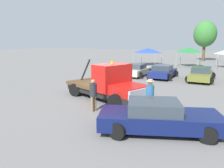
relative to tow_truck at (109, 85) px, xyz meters
name	(u,v)px	position (x,y,z in m)	size (l,w,h in m)	color
ground_plane	(105,99)	(-0.37, 0.13, -0.99)	(160.00, 160.00, 0.00)	slate
tow_truck	(109,85)	(0.00, 0.00, 0.00)	(6.55, 4.08, 2.55)	black
foreground_car	(158,117)	(4.22, -3.39, -0.33)	(5.31, 3.65, 1.34)	#0F194C
person_near_truck	(150,94)	(3.25, -1.62, 0.13)	(0.42, 0.42, 1.89)	#847051
person_at_hood	(93,93)	(0.34, -2.36, 0.02)	(0.39, 0.39, 1.75)	#847051
parked_car_cream	(137,70)	(-2.18, 9.98, -0.34)	(2.50, 4.43, 1.34)	beige
parked_car_navy	(163,72)	(0.66, 10.10, -0.34)	(2.56, 4.39, 1.34)	navy
parked_car_olive	(201,74)	(4.31, 10.27, -0.34)	(2.50, 4.91, 1.34)	olive
canopy_tent_blue	(148,50)	(-4.93, 21.40, 1.29)	(3.56, 3.56, 2.66)	#9E9EA3
canopy_tent_green	(189,50)	(1.15, 22.14, 1.47)	(3.02, 3.02, 2.87)	#9E9EA3
tree_left	(205,34)	(2.01, 33.35, 4.01)	(4.17, 4.17, 7.44)	brown
traffic_cone	(111,80)	(-2.73, 5.12, -0.73)	(0.40, 0.40, 0.55)	black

